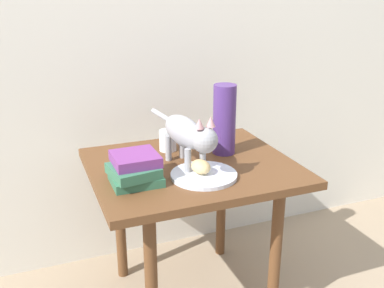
{
  "coord_description": "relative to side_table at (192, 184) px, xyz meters",
  "views": [
    {
      "loc": [
        -0.57,
        -1.46,
        1.25
      ],
      "look_at": [
        0.0,
        0.0,
        0.68
      ],
      "focal_mm": 42.01,
      "sensor_mm": 36.0,
      "label": 1
    }
  ],
  "objects": [
    {
      "name": "candle_jar",
      "position": [
        -0.04,
        0.17,
        0.12
      ],
      "size": [
        0.07,
        0.07,
        0.08
      ],
      "color": "silver",
      "rests_on": "side_table"
    },
    {
      "name": "bread_roll",
      "position": [
        -0.01,
        -0.12,
        0.12
      ],
      "size": [
        0.08,
        0.09,
        0.05
      ],
      "primitive_type": "ellipsoid",
      "rotation": [
        0.0,
        0.0,
        1.83
      ],
      "color": "#E0BC7A",
      "rests_on": "plate"
    },
    {
      "name": "tv_remote",
      "position": [
        0.2,
        0.22,
        0.09
      ],
      "size": [
        0.15,
        0.11,
        0.02
      ],
      "primitive_type": "cube",
      "rotation": [
        0.0,
        0.0,
        0.54
      ],
      "color": "black",
      "rests_on": "side_table"
    },
    {
      "name": "plate",
      "position": [
        -0.01,
        -0.13,
        0.09
      ],
      "size": [
        0.24,
        0.24,
        0.01
      ],
      "primitive_type": "cylinder",
      "color": "silver",
      "rests_on": "side_table"
    },
    {
      "name": "back_panel",
      "position": [
        0.0,
        0.44,
        0.59
      ],
      "size": [
        4.0,
        0.04,
        2.2
      ],
      "primitive_type": "cube",
      "color": "silver",
      "rests_on": "ground"
    },
    {
      "name": "book_stack",
      "position": [
        -0.24,
        -0.09,
        0.13
      ],
      "size": [
        0.18,
        0.18,
        0.1
      ],
      "color": "#336B4C",
      "rests_on": "side_table"
    },
    {
      "name": "green_vase",
      "position": [
        0.16,
        0.06,
        0.22
      ],
      "size": [
        0.09,
        0.09,
        0.28
      ],
      "primitive_type": "cylinder",
      "color": "#4C2D72",
      "rests_on": "side_table"
    },
    {
      "name": "cat",
      "position": [
        -0.03,
        -0.03,
        0.22
      ],
      "size": [
        0.12,
        0.48,
        0.23
      ],
      "color": "#99999E",
      "rests_on": "side_table"
    },
    {
      "name": "side_table",
      "position": [
        0.0,
        0.0,
        0.0
      ],
      "size": [
        0.76,
        0.64,
        0.6
      ],
      "color": "brown",
      "rests_on": "ground"
    }
  ]
}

